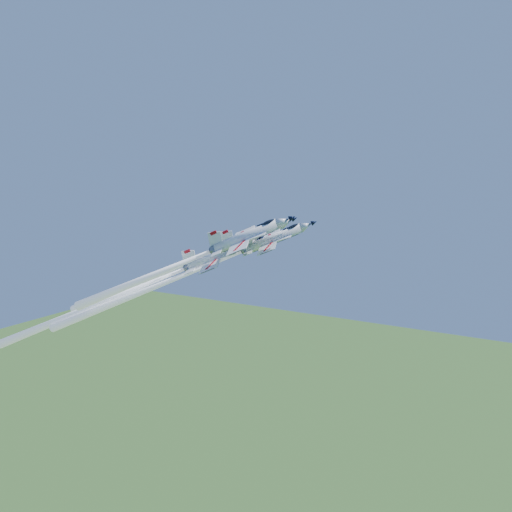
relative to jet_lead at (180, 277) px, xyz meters
The scene contains 4 objects.
jet_lead is the anchor object (origin of this frame).
jet_left 10.89m from the jet_lead, 124.37° to the left, with size 40.77×20.73×37.38m.
jet_right 4.78m from the jet_lead, 34.16° to the right, with size 36.14×18.22×30.81m.
jet_slot 13.01m from the jet_lead, 169.68° to the right, with size 46.59×23.82×45.42m.
Camera 1 is at (55.80, -94.54, 115.32)m, focal length 40.00 mm.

